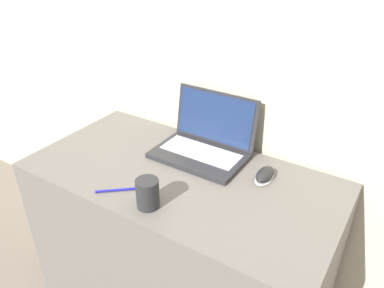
# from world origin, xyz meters

# --- Properties ---
(wall_back) EXTENTS (7.00, 0.04, 2.50)m
(wall_back) POSITION_xyz_m (0.00, 0.64, 1.25)
(wall_back) COLOR #BCB299
(wall_back) RESTS_ON ground_plane
(desk) EXTENTS (1.19, 0.60, 0.75)m
(desk) POSITION_xyz_m (0.00, 0.30, 0.38)
(desk) COLOR #5B5651
(desk) RESTS_ON ground_plane
(laptop) EXTENTS (0.36, 0.27, 0.24)m
(laptop) POSITION_xyz_m (-0.00, 0.48, 0.81)
(laptop) COLOR #232326
(laptop) RESTS_ON desk
(drink_cup) EXTENTS (0.08, 0.08, 0.10)m
(drink_cup) POSITION_xyz_m (0.02, 0.09, 0.81)
(drink_cup) COLOR #232326
(drink_cup) RESTS_ON desk
(computer_mouse) EXTENTS (0.06, 0.12, 0.04)m
(computer_mouse) POSITION_xyz_m (0.28, 0.44, 0.77)
(computer_mouse) COLOR #B2B2B7
(computer_mouse) RESTS_ON desk
(pen) EXTENTS (0.12, 0.10, 0.01)m
(pen) POSITION_xyz_m (-0.13, 0.09, 0.76)
(pen) COLOR #191999
(pen) RESTS_ON desk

